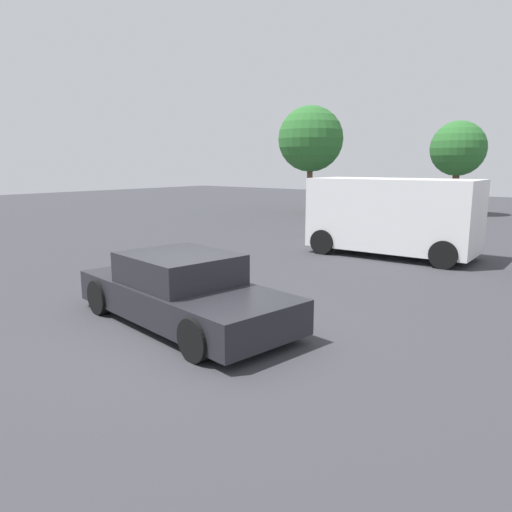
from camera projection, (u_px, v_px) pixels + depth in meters
name	position (u px, v px, depth m)	size (l,w,h in m)	color
ground_plane	(192.00, 331.00, 8.07)	(80.00, 80.00, 0.00)	#38383D
sedan_foreground	(183.00, 291.00, 8.37)	(4.61, 2.37, 1.23)	#232328
dog	(186.00, 267.00, 11.82)	(0.63, 0.36, 0.42)	olive
van_white	(392.00, 215.00, 14.46)	(4.91, 2.40, 2.32)	white
tree_back_left	(311.00, 139.00, 26.80)	(3.61, 3.61, 5.93)	brown
tree_back_center	(458.00, 149.00, 25.94)	(2.92, 2.92, 5.04)	brown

